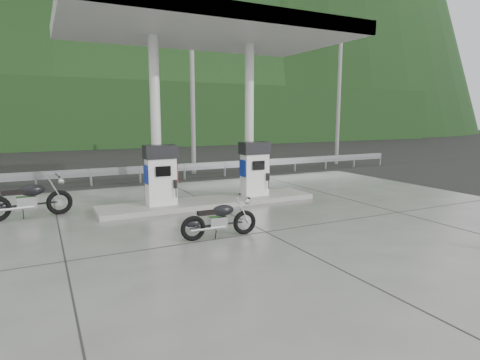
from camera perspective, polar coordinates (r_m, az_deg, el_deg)
name	(u,v)px	position (r m, az deg, el deg)	size (l,w,h in m)	color
ground	(247,223)	(10.72, 0.97, -6.15)	(160.00, 160.00, 0.00)	black
forecourt_apron	(247,223)	(10.72, 0.97, -6.10)	(18.00, 14.00, 0.02)	slate
pump_island	(211,202)	(12.90, -4.19, -3.13)	(7.00, 1.40, 0.15)	gray
gas_pump_left	(161,175)	(12.22, -11.19, 0.68)	(0.95, 0.55, 1.80)	white
gas_pump_right	(255,169)	(13.42, 2.09, 1.58)	(0.95, 0.55, 1.80)	white
canopy_column_left	(156,121)	(12.48, -11.91, 8.21)	(0.30, 0.30, 5.00)	white
canopy_column_right	(249,121)	(13.66, 1.31, 8.45)	(0.30, 0.30, 5.00)	white
canopy_roof	(209,30)	(12.87, -4.47, 20.48)	(8.50, 5.00, 0.40)	silver
guardrail	(163,165)	(17.95, -10.95, 2.14)	(26.00, 0.16, 1.42)	gray
road	(144,171)	(21.40, -13.45, 1.23)	(60.00, 7.00, 0.01)	black
utility_pole_b	(192,92)	(19.90, -6.77, 12.39)	(0.22, 0.22, 8.00)	gray
utility_pole_c	(339,96)	(24.48, 13.87, 11.54)	(0.22, 0.22, 8.00)	gray
tree_band	(95,115)	(39.46, -19.90, 8.75)	(80.00, 6.00, 6.00)	black
forested_hills	(72,135)	(69.39, -22.79, 5.98)	(100.00, 40.00, 140.00)	black
motorcycle_left	(29,200)	(12.55, -27.84, -2.53)	(2.11, 0.67, 1.00)	black
motorcycle_right	(219,220)	(9.35, -2.94, -5.70)	(1.74, 0.55, 0.82)	black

